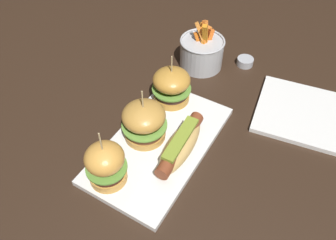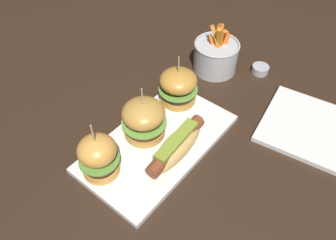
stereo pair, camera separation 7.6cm
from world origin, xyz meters
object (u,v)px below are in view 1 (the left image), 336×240
object	(u,v)px
side_plate	(300,113)
slider_left	(106,164)
platter_main	(160,144)
slider_center	(145,120)
fries_bucket	(202,52)
slider_right	(172,86)
sauce_ramekin	(245,61)
hot_dog	(180,145)

from	to	relation	value
side_plate	slider_left	bearing A→B (deg)	144.16
platter_main	slider_center	bearing A→B (deg)	84.64
fries_bucket	slider_right	bearing A→B (deg)	-177.97
platter_main	slider_right	bearing A→B (deg)	19.78
side_plate	sauce_ramekin	bearing A→B (deg)	58.54
slider_right	sauce_ramekin	xyz separation A→B (m)	(0.25, -0.10, -0.05)
slider_left	side_plate	world-z (taller)	slider_left
slider_right	fries_bucket	distance (m)	0.18
platter_main	sauce_ramekin	bearing A→B (deg)	-8.05
slider_center	sauce_ramekin	size ratio (longest dim) A/B	2.91
fries_bucket	side_plate	distance (m)	0.31
hot_dog	side_plate	world-z (taller)	hot_dog
slider_left	slider_right	distance (m)	0.27
slider_left	side_plate	distance (m)	0.50
platter_main	hot_dog	size ratio (longest dim) A/B	2.00
side_plate	platter_main	bearing A→B (deg)	136.83
hot_dog	slider_right	bearing A→B (deg)	36.40
fries_bucket	slider_center	bearing A→B (deg)	-177.12
slider_left	slider_right	xyz separation A→B (m)	(0.27, 0.01, -0.00)
slider_right	sauce_ramekin	bearing A→B (deg)	-22.73
slider_left	slider_center	size ratio (longest dim) A/B	1.03
hot_dog	sauce_ramekin	size ratio (longest dim) A/B	3.87
hot_dog	fries_bucket	xyz separation A→B (m)	(0.32, 0.11, 0.01)
platter_main	slider_left	size ratio (longest dim) A/B	2.57
slider_right	fries_bucket	size ratio (longest dim) A/B	0.95
slider_left	side_plate	xyz separation A→B (m)	(0.40, -0.29, -0.06)
slider_right	side_plate	bearing A→B (deg)	-66.71
sauce_ramekin	side_plate	bearing A→B (deg)	-121.46
hot_dog	side_plate	distance (m)	0.33
slider_center	fries_bucket	world-z (taller)	slider_center
hot_dog	slider_left	bearing A→B (deg)	144.98
slider_center	side_plate	xyz separation A→B (m)	(0.26, -0.29, -0.06)
platter_main	slider_right	xyz separation A→B (m)	(0.14, 0.05, 0.05)
hot_dog	fries_bucket	distance (m)	0.34
slider_left	sauce_ramekin	size ratio (longest dim) A/B	3.01
slider_right	fries_bucket	xyz separation A→B (m)	(0.18, 0.01, -0.01)
slider_right	slider_center	bearing A→B (deg)	-175.98
sauce_ramekin	side_plate	xyz separation A→B (m)	(-0.12, -0.19, -0.01)
hot_dog	platter_main	bearing A→B (deg)	88.06
slider_left	slider_center	bearing A→B (deg)	-0.49
platter_main	slider_left	bearing A→B (deg)	163.21
platter_main	fries_bucket	bearing A→B (deg)	9.94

